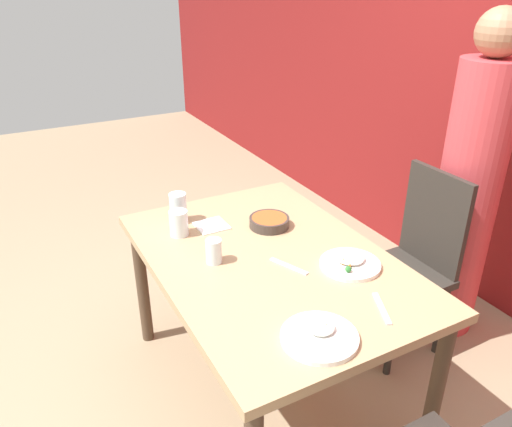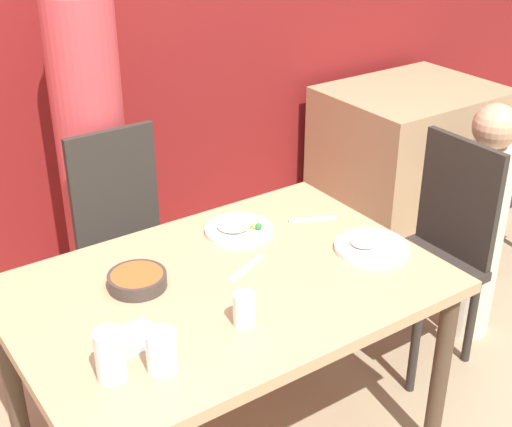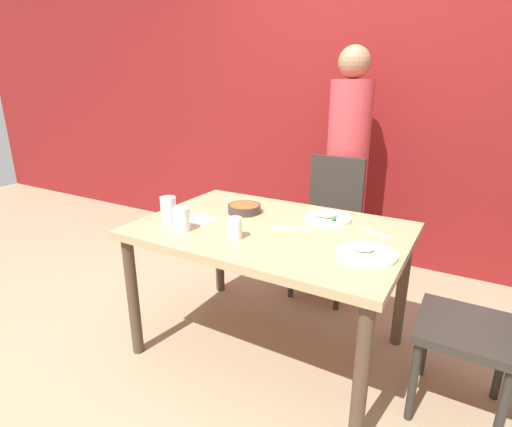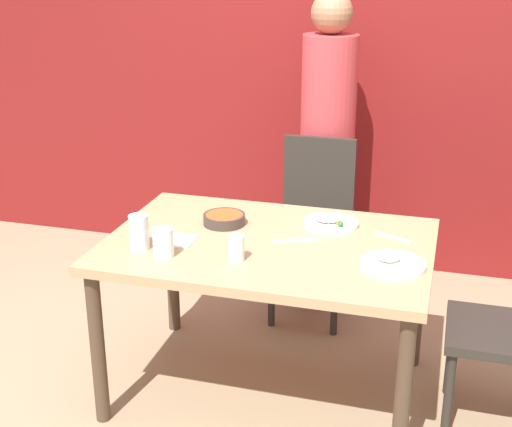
{
  "view_description": "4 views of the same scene",
  "coord_description": "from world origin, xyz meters",
  "px_view_note": "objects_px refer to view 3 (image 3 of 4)",
  "views": [
    {
      "loc": [
        1.54,
        -0.89,
        1.8
      ],
      "look_at": [
        0.03,
        -0.08,
        0.96
      ],
      "focal_mm": 35.0,
      "sensor_mm": 36.0,
      "label": 1
    },
    {
      "loc": [
        -1.0,
        -1.62,
        1.95
      ],
      "look_at": [
        0.11,
        -0.01,
        0.94
      ],
      "focal_mm": 50.0,
      "sensor_mm": 36.0,
      "label": 2
    },
    {
      "loc": [
        0.89,
        -1.69,
        1.43
      ],
      "look_at": [
        -0.08,
        -0.0,
        0.78
      ],
      "focal_mm": 28.0,
      "sensor_mm": 36.0,
      "label": 3
    },
    {
      "loc": [
        0.7,
        -2.64,
        1.87
      ],
      "look_at": [
        -0.04,
        -0.07,
        0.86
      ],
      "focal_mm": 50.0,
      "sensor_mm": 36.0,
      "label": 4
    }
  ],
  "objects_px": {
    "chair_child_spot": "(490,318)",
    "chair_adult_spot": "(329,223)",
    "bowl_curry": "(244,208)",
    "glass_water_tall": "(235,228)",
    "person_adult": "(346,174)",
    "plate_rice_adult": "(327,217)"
  },
  "relations": [
    {
      "from": "chair_adult_spot",
      "to": "chair_child_spot",
      "type": "xyz_separation_m",
      "value": [
        0.98,
        -0.77,
        0.0
      ]
    },
    {
      "from": "chair_adult_spot",
      "to": "person_adult",
      "type": "distance_m",
      "value": 0.42
    },
    {
      "from": "chair_adult_spot",
      "to": "chair_child_spot",
      "type": "bearing_deg",
      "value": -38.15
    },
    {
      "from": "plate_rice_adult",
      "to": "bowl_curry",
      "type": "bearing_deg",
      "value": -165.44
    },
    {
      "from": "bowl_curry",
      "to": "plate_rice_adult",
      "type": "distance_m",
      "value": 0.47
    },
    {
      "from": "person_adult",
      "to": "chair_child_spot",
      "type": "bearing_deg",
      "value": -47.86
    },
    {
      "from": "chair_adult_spot",
      "to": "bowl_curry",
      "type": "relative_size",
      "value": 5.1
    },
    {
      "from": "chair_child_spot",
      "to": "chair_adult_spot",
      "type": "bearing_deg",
      "value": -128.15
    },
    {
      "from": "person_adult",
      "to": "bowl_curry",
      "type": "xyz_separation_m",
      "value": [
        -0.27,
        -0.98,
        -0.04
      ]
    },
    {
      "from": "bowl_curry",
      "to": "glass_water_tall",
      "type": "xyz_separation_m",
      "value": [
        0.17,
        -0.35,
        0.03
      ]
    },
    {
      "from": "person_adult",
      "to": "bowl_curry",
      "type": "relative_size",
      "value": 8.98
    },
    {
      "from": "chair_child_spot",
      "to": "bowl_curry",
      "type": "bearing_deg",
      "value": -94.72
    },
    {
      "from": "chair_child_spot",
      "to": "bowl_curry",
      "type": "xyz_separation_m",
      "value": [
        -1.25,
        0.1,
        0.25
      ]
    },
    {
      "from": "person_adult",
      "to": "plate_rice_adult",
      "type": "relative_size",
      "value": 6.82
    },
    {
      "from": "glass_water_tall",
      "to": "bowl_curry",
      "type": "bearing_deg",
      "value": 115.28
    },
    {
      "from": "chair_adult_spot",
      "to": "chair_child_spot",
      "type": "distance_m",
      "value": 1.25
    },
    {
      "from": "person_adult",
      "to": "glass_water_tall",
      "type": "relative_size",
      "value": 16.19
    },
    {
      "from": "bowl_curry",
      "to": "glass_water_tall",
      "type": "bearing_deg",
      "value": -64.72
    },
    {
      "from": "person_adult",
      "to": "bowl_curry",
      "type": "distance_m",
      "value": 1.02
    },
    {
      "from": "bowl_curry",
      "to": "plate_rice_adult",
      "type": "height_order",
      "value": "plate_rice_adult"
    },
    {
      "from": "bowl_curry",
      "to": "plate_rice_adult",
      "type": "bearing_deg",
      "value": 14.56
    },
    {
      "from": "chair_child_spot",
      "to": "person_adult",
      "type": "distance_m",
      "value": 1.49
    }
  ]
}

